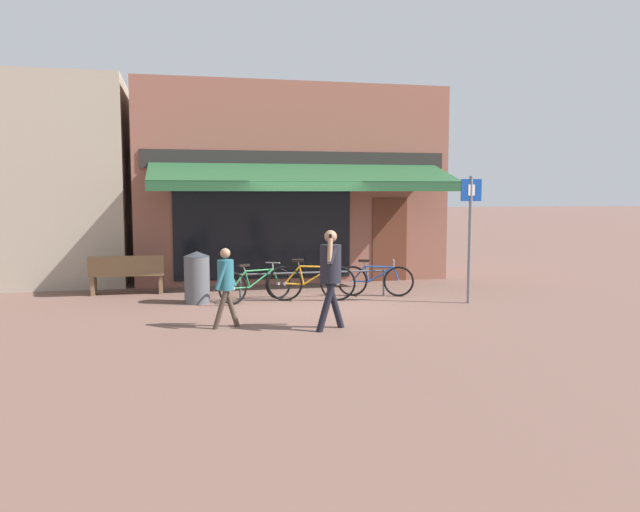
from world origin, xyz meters
TOP-DOWN VIEW (x-y plane):
  - ground_plane at (0.00, 0.00)m, footprint 160.00×160.00m
  - shop_front at (0.14, 4.03)m, footprint 7.83×4.73m
  - bike_rack_rail at (0.06, 0.37)m, footprint 3.22×0.04m
  - bicycle_green at (-1.20, 0.21)m, footprint 1.63×0.90m
  - bicycle_orange at (-0.07, 0.03)m, footprint 1.82×0.60m
  - bicycle_blue at (1.41, 0.32)m, footprint 1.61×0.62m
  - pedestrian_adult at (-0.32, -2.70)m, footprint 0.55×0.62m
  - pedestrian_child at (-1.98, -2.18)m, footprint 0.47×0.41m
  - litter_bin at (-2.39, 0.30)m, footprint 0.52×0.52m
  - parking_sign at (3.00, -0.91)m, footprint 0.44×0.07m
  - park_bench at (-3.87, 1.73)m, footprint 1.61×0.50m

SIDE VIEW (x-z plane):
  - ground_plane at x=0.00m, z-range 0.00..0.00m
  - bicycle_green at x=-1.20m, z-range -0.05..0.76m
  - bicycle_blue at x=1.41m, z-range -0.04..0.76m
  - bicycle_orange at x=-0.07m, z-range -0.05..0.84m
  - park_bench at x=-3.87m, z-range 0.03..0.90m
  - bike_rack_rail at x=0.06m, z-range 0.18..0.75m
  - litter_bin at x=-2.39m, z-range 0.00..1.06m
  - pedestrian_child at x=-1.98m, z-range 0.14..1.49m
  - pedestrian_adult at x=-0.32m, z-range 0.18..1.83m
  - parking_sign at x=3.00m, z-range 0.28..2.85m
  - shop_front at x=0.14m, z-range 0.00..4.92m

